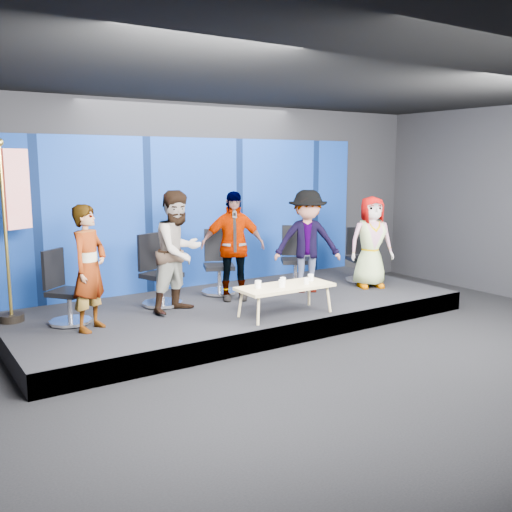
# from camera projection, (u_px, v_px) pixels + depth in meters

# --- Properties ---
(ground) EXTENTS (10.00, 10.00, 0.00)m
(ground) POSITION_uv_depth(u_px,v_px,m) (344.00, 366.00, 7.03)
(ground) COLOR black
(ground) RESTS_ON ground
(room_walls) EXTENTS (10.02, 8.02, 3.51)m
(room_walls) POSITION_uv_depth(u_px,v_px,m) (349.00, 167.00, 6.63)
(room_walls) COLOR black
(room_walls) RESTS_ON ground
(riser) EXTENTS (7.00, 3.00, 0.30)m
(riser) POSITION_uv_depth(u_px,v_px,m) (239.00, 310.00, 9.07)
(riser) COLOR black
(riser) RESTS_ON ground
(backdrop) EXTENTS (7.00, 0.08, 2.60)m
(backdrop) POSITION_uv_depth(u_px,v_px,m) (195.00, 213.00, 10.03)
(backdrop) COLOR navy
(backdrop) RESTS_ON riser
(chair_a) EXTENTS (0.81, 0.81, 1.02)m
(chair_a) POSITION_uv_depth(u_px,v_px,m) (66.00, 300.00, 7.75)
(chair_a) COLOR silver
(chair_a) RESTS_ON riser
(panelist_a) EXTENTS (0.72, 0.69, 1.66)m
(panelist_a) POSITION_uv_depth(u_px,v_px,m) (89.00, 268.00, 7.40)
(panelist_a) COLOR black
(panelist_a) RESTS_ON riser
(chair_b) EXTENTS (0.80, 0.80, 1.10)m
(chair_b) POSITION_uv_depth(u_px,v_px,m) (159.00, 282.00, 8.76)
(chair_b) COLOR silver
(chair_b) RESTS_ON riser
(panelist_b) EXTENTS (1.05, 0.94, 1.79)m
(panelist_b) POSITION_uv_depth(u_px,v_px,m) (179.00, 252.00, 8.32)
(panelist_b) COLOR black
(panelist_b) RESTS_ON riser
(chair_c) EXTENTS (0.79, 0.79, 1.07)m
(chair_c) POSITION_uv_depth(u_px,v_px,m) (219.00, 273.00, 9.56)
(chair_c) COLOR silver
(chair_c) RESTS_ON riser
(panelist_c) EXTENTS (1.10, 0.79, 1.74)m
(panelist_c) POSITION_uv_depth(u_px,v_px,m) (233.00, 246.00, 9.05)
(panelist_c) COLOR black
(panelist_c) RESTS_ON riser
(chair_d) EXTENTS (0.82, 0.82, 1.07)m
(chair_d) POSITION_uv_depth(u_px,v_px,m) (295.00, 266.00, 10.15)
(chair_d) COLOR silver
(chair_d) RESTS_ON riser
(panelist_d) EXTENTS (1.29, 1.12, 1.73)m
(panelist_d) POSITION_uv_depth(u_px,v_px,m) (307.00, 241.00, 9.60)
(panelist_d) COLOR black
(panelist_d) RESTS_ON riser
(chair_e) EXTENTS (0.72, 0.72, 0.99)m
(chair_e) POSITION_uv_depth(u_px,v_px,m) (360.00, 264.00, 10.54)
(chair_e) COLOR silver
(chair_e) RESTS_ON riser
(panelist_e) EXTENTS (0.92, 0.76, 1.60)m
(panelist_e) POSITION_uv_depth(u_px,v_px,m) (371.00, 242.00, 9.97)
(panelist_e) COLOR black
(panelist_e) RESTS_ON riser
(coffee_table) EXTENTS (1.41, 0.60, 0.43)m
(coffee_table) POSITION_uv_depth(u_px,v_px,m) (285.00, 288.00, 8.21)
(coffee_table) COLOR tan
(coffee_table) RESTS_ON riser
(mug_a) EXTENTS (0.09, 0.09, 0.11)m
(mug_a) POSITION_uv_depth(u_px,v_px,m) (258.00, 284.00, 8.02)
(mug_a) COLOR white
(mug_a) RESTS_ON coffee_table
(mug_b) EXTENTS (0.09, 0.09, 0.11)m
(mug_b) POSITION_uv_depth(u_px,v_px,m) (282.00, 284.00, 8.06)
(mug_b) COLOR white
(mug_b) RESTS_ON coffee_table
(mug_c) EXTENTS (0.08, 0.08, 0.10)m
(mug_c) POSITION_uv_depth(u_px,v_px,m) (283.00, 281.00, 8.28)
(mug_c) COLOR white
(mug_c) RESTS_ON coffee_table
(mug_d) EXTENTS (0.07, 0.07, 0.09)m
(mug_d) POSITION_uv_depth(u_px,v_px,m) (306.00, 281.00, 8.27)
(mug_d) COLOR white
(mug_d) RESTS_ON coffee_table
(mug_e) EXTENTS (0.08, 0.08, 0.10)m
(mug_e) POSITION_uv_depth(u_px,v_px,m) (311.00, 277.00, 8.50)
(mug_e) COLOR white
(mug_e) RESTS_ON coffee_table
(flag_stand) EXTENTS (0.55, 0.37, 2.50)m
(flag_stand) POSITION_uv_depth(u_px,v_px,m) (14.00, 226.00, 7.80)
(flag_stand) COLOR black
(flag_stand) RESTS_ON riser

